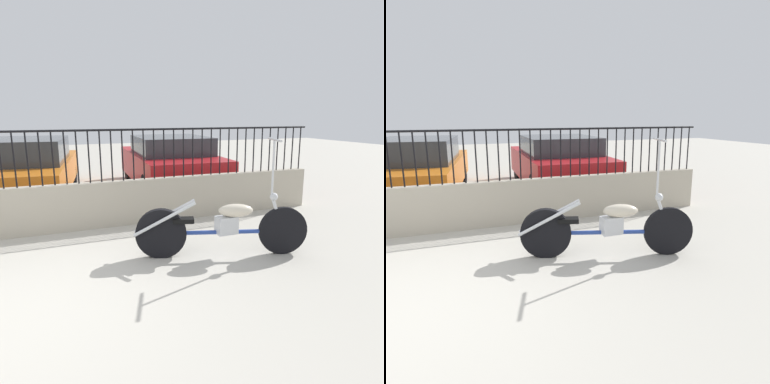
# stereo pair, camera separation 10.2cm
# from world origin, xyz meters

# --- Properties ---
(ground_plane) EXTENTS (40.00, 40.00, 0.00)m
(ground_plane) POSITION_xyz_m (0.00, 0.00, 0.00)
(ground_plane) COLOR #B7B2A5
(low_wall) EXTENTS (10.60, 0.18, 0.78)m
(low_wall) POSITION_xyz_m (0.00, 2.43, 0.39)
(low_wall) COLOR #B2A893
(low_wall) RESTS_ON ground_plane
(fence_railing) EXTENTS (10.60, 0.04, 0.88)m
(fence_railing) POSITION_xyz_m (-0.00, 2.43, 1.36)
(fence_railing) COLOR black
(fence_railing) RESTS_ON low_wall
(motorcycle_blue) EXTENTS (2.30, 0.89, 1.60)m
(motorcycle_blue) POSITION_xyz_m (2.43, 0.61, 0.42)
(motorcycle_blue) COLOR black
(motorcycle_blue) RESTS_ON ground_plane
(car_orange) EXTENTS (2.29, 4.74, 1.37)m
(car_orange) POSITION_xyz_m (-0.08, 5.22, 0.69)
(car_orange) COLOR black
(car_orange) RESTS_ON ground_plane
(car_red) EXTENTS (2.06, 4.37, 1.36)m
(car_red) POSITION_xyz_m (3.19, 5.00, 0.70)
(car_red) COLOR black
(car_red) RESTS_ON ground_plane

